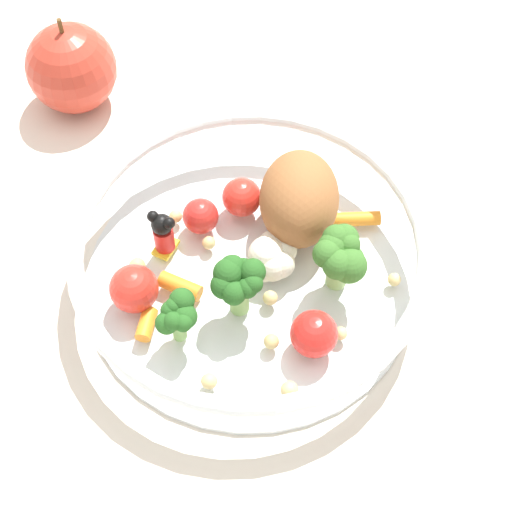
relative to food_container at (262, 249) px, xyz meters
name	(u,v)px	position (x,y,z in m)	size (l,w,h in m)	color
ground_plane	(243,268)	(-0.01, 0.01, -0.03)	(2.40, 2.40, 0.00)	silver
food_container	(262,249)	(0.00, 0.00, 0.00)	(0.25, 0.25, 0.07)	white
loose_apple	(71,68)	(-0.05, 0.23, 0.01)	(0.07, 0.07, 0.09)	#BC3828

